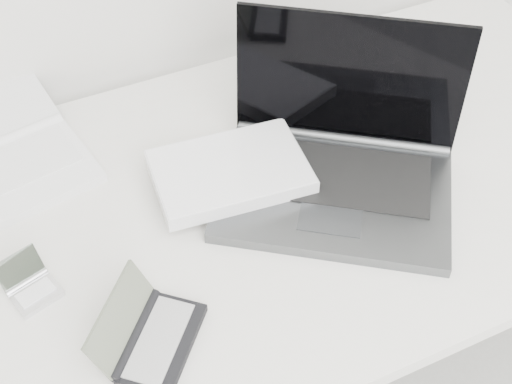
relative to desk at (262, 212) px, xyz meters
name	(u,v)px	position (x,y,z in m)	size (l,w,h in m)	color
desk	(262,212)	(0.00, 0.00, 0.00)	(1.60, 0.80, 0.73)	white
laptop_large	(309,164)	(0.09, 0.00, 0.09)	(0.56, 0.49, 0.28)	#4F5254
netbook_open_white	(2,158)	(-0.40, 0.27, 0.07)	(0.34, 0.40, 0.07)	white
pda_silver	(31,287)	(-0.42, -0.04, 0.06)	(0.09, 0.10, 0.06)	silver
palmtop_charcoal	(151,337)	(-0.28, -0.21, 0.06)	(0.20, 0.20, 0.08)	black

